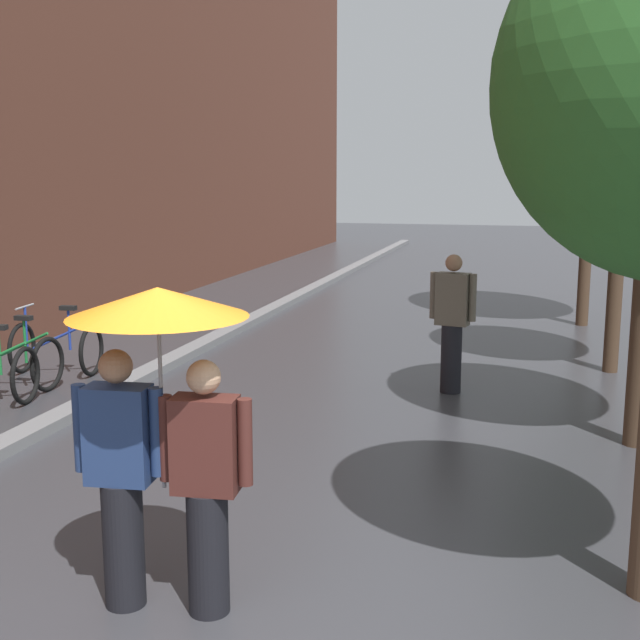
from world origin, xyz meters
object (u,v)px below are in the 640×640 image
at_px(parked_bicycle_3, 56,347).
at_px(couple_under_umbrella, 160,401).
at_px(pedestrian_walking_midground, 452,323).
at_px(parked_bicycle_2, 13,360).
at_px(street_tree_3, 596,69).
at_px(street_tree_2, 627,101).

bearing_deg(parked_bicycle_3, couple_under_umbrella, -51.79).
relative_size(parked_bicycle_3, pedestrian_walking_midground, 0.65).
xyz_separation_m(parked_bicycle_2, couple_under_umbrella, (4.24, -4.42, 0.98)).
height_order(parked_bicycle_2, couple_under_umbrella, couple_under_umbrella).
height_order(couple_under_umbrella, pedestrian_walking_midground, couple_under_umbrella).
bearing_deg(street_tree_3, couple_under_umbrella, -105.48).
distance_m(street_tree_2, parked_bicycle_2, 8.67).
distance_m(parked_bicycle_2, pedestrian_walking_midground, 5.60).
bearing_deg(pedestrian_walking_midground, parked_bicycle_2, -167.01).
bearing_deg(pedestrian_walking_midground, parked_bicycle_3, -175.20).
distance_m(street_tree_2, parked_bicycle_3, 8.33).
height_order(street_tree_2, street_tree_3, street_tree_3).
relative_size(street_tree_2, parked_bicycle_2, 4.71).
distance_m(street_tree_2, pedestrian_walking_midground, 3.82).
height_order(street_tree_3, couple_under_umbrella, street_tree_3).
bearing_deg(parked_bicycle_3, pedestrian_walking_midground, 4.80).
distance_m(street_tree_3, pedestrian_walking_midground, 6.62).
xyz_separation_m(couple_under_umbrella, pedestrian_walking_midground, (1.20, 5.68, -0.47)).
relative_size(parked_bicycle_2, pedestrian_walking_midground, 0.62).
bearing_deg(street_tree_3, pedestrian_walking_midground, -109.16).
bearing_deg(parked_bicycle_2, street_tree_3, 41.87).
relative_size(street_tree_2, street_tree_3, 0.79).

